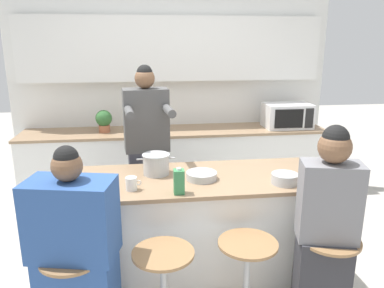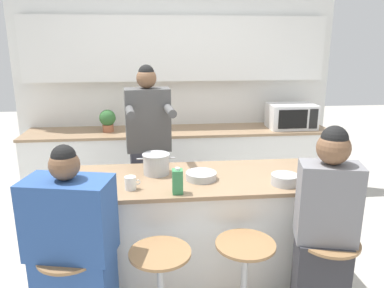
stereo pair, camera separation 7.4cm
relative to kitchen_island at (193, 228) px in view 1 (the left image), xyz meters
The scene contains 16 objects.
ground_plane 0.45m from the kitchen_island, ahead, with size 16.00×16.00×0.00m, color #B2ADA3.
wall_back 2.21m from the kitchen_island, 90.00° to the left, with size 3.90×0.22×2.70m.
back_counter 1.63m from the kitchen_island, 90.00° to the left, with size 3.61×0.61×0.89m.
kitchen_island is the anchor object (origin of this frame).
bar_stool_center_right 0.68m from the kitchen_island, 65.81° to the right, with size 0.39×0.39×0.65m.
bar_stool_rightmost 1.06m from the kitchen_island, 37.87° to the right, with size 0.39×0.39×0.65m.
person_cooking 0.84m from the kitchen_island, 118.40° to the left, with size 0.46×0.57×1.72m.
person_wrapped_blanket 1.04m from the kitchen_island, 142.27° to the right, with size 0.56×0.39×1.35m.
person_seated_near 1.04m from the kitchen_island, 38.08° to the right, with size 0.42×0.34×1.43m.
cooking_pot 0.61m from the kitchen_island, 158.14° to the left, with size 0.31×0.22×0.17m.
fruit_bowl 0.47m from the kitchen_island, 39.72° to the right, with size 0.24×0.24×0.06m.
mixing_bowl_steel 0.84m from the kitchen_island, 18.19° to the right, with size 0.20×0.20×0.08m.
coffee_cup_near 0.71m from the kitchen_island, 157.44° to the right, with size 0.11×0.08×0.10m.
juice_carton 0.62m from the kitchen_island, 114.98° to the right, with size 0.07×0.07×0.19m.
microwave 2.18m from the kitchen_island, 49.19° to the left, with size 0.56×0.38×0.29m.
potted_plant 1.92m from the kitchen_island, 117.10° to the left, with size 0.19×0.19×0.26m.
Camera 1 is at (-0.36, -2.73, 1.93)m, focal length 35.00 mm.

